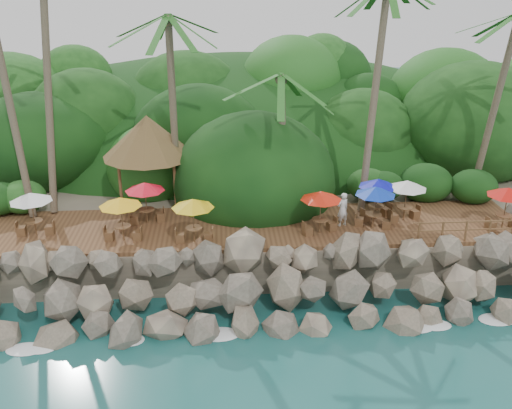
{
  "coord_description": "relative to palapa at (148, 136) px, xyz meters",
  "views": [
    {
      "loc": [
        -1.7,
        -18.82,
        13.63
      ],
      "look_at": [
        0.0,
        6.0,
        3.4
      ],
      "focal_mm": 39.31,
      "sensor_mm": 36.0,
      "label": 1
    }
  ],
  "objects": [
    {
      "name": "seawall",
      "position": [
        5.43,
        -8.01,
        -4.64
      ],
      "size": [
        29.0,
        4.0,
        2.3
      ],
      "primitive_type": null,
      "color": "gray",
      "rests_on": "ground"
    },
    {
      "name": "dining_clusters",
      "position": [
        6.14,
        -4.22,
        -1.74
      ],
      "size": [
        24.13,
        4.88,
        2.1
      ],
      "color": "brown",
      "rests_on": "terrace"
    },
    {
      "name": "terrace",
      "position": [
        5.43,
        -4.01,
        -3.59
      ],
      "size": [
        26.0,
        5.0,
        0.2
      ],
      "primitive_type": "cube",
      "color": "brown",
      "rests_on": "land_base"
    },
    {
      "name": "land_base",
      "position": [
        5.43,
        5.99,
        -4.74
      ],
      "size": [
        32.0,
        25.2,
        2.1
      ],
      "primitive_type": "cube",
      "color": "gray",
      "rests_on": "ground"
    },
    {
      "name": "railing",
      "position": [
        15.99,
        -6.36,
        -2.88
      ],
      "size": [
        7.2,
        0.1,
        1.0
      ],
      "color": "brown",
      "rests_on": "terrace"
    },
    {
      "name": "palapa",
      "position": [
        0.0,
        0.0,
        0.0
      ],
      "size": [
        4.86,
        4.86,
        4.6
      ],
      "color": "brown",
      "rests_on": "ground"
    },
    {
      "name": "waiter",
      "position": [
        9.6,
        -4.3,
        -2.64
      ],
      "size": [
        0.73,
        0.62,
        1.7
      ],
      "primitive_type": "imported",
      "rotation": [
        0.0,
        0.0,
        3.56
      ],
      "color": "silver",
      "rests_on": "terrace"
    },
    {
      "name": "jungle_foliage",
      "position": [
        5.43,
        4.99,
        -5.79
      ],
      "size": [
        44.0,
        16.0,
        12.0
      ],
      "primitive_type": null,
      "color": "#143811",
      "rests_on": "ground"
    },
    {
      "name": "ground",
      "position": [
        5.43,
        -10.01,
        -5.79
      ],
      "size": [
        140.0,
        140.0,
        0.0
      ],
      "primitive_type": "plane",
      "color": "#19514F",
      "rests_on": "ground"
    },
    {
      "name": "jungle_hill",
      "position": [
        5.43,
        13.49,
        -5.79
      ],
      "size": [
        44.8,
        28.0,
        15.4
      ],
      "primitive_type": "ellipsoid",
      "color": "#143811",
      "rests_on": "ground"
    },
    {
      "name": "foam_line",
      "position": [
        5.43,
        -9.71,
        -5.76
      ],
      "size": [
        25.2,
        0.8,
        0.06
      ],
      "color": "white",
      "rests_on": "ground"
    }
  ]
}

